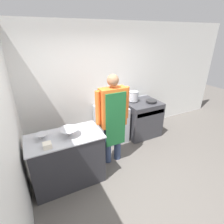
{
  "coord_description": "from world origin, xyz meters",
  "views": [
    {
      "loc": [
        -1.33,
        -1.85,
        2.44
      ],
      "look_at": [
        0.09,
        1.01,
        1.0
      ],
      "focal_mm": 28.0,
      "sensor_mm": 36.0,
      "label": 1
    }
  ],
  "objects_px": {
    "plastic_tub": "(47,145)",
    "saute_pan": "(151,101)",
    "stove": "(141,118)",
    "fridge_unit": "(111,124)",
    "mixing_bowl": "(69,132)",
    "stock_pot": "(133,96)",
    "person_cook": "(113,115)"
  },
  "relations": [
    {
      "from": "plastic_tub",
      "to": "stock_pot",
      "type": "bearing_deg",
      "value": 27.0
    },
    {
      "from": "stove",
      "to": "fridge_unit",
      "type": "relative_size",
      "value": 1.04
    },
    {
      "from": "stove",
      "to": "mixing_bowl",
      "type": "relative_size",
      "value": 3.0
    },
    {
      "from": "fridge_unit",
      "to": "plastic_tub",
      "type": "distance_m",
      "value": 1.95
    },
    {
      "from": "fridge_unit",
      "to": "mixing_bowl",
      "type": "xyz_separation_m",
      "value": [
        -1.18,
        -0.88,
        0.56
      ]
    },
    {
      "from": "plastic_tub",
      "to": "stock_pot",
      "type": "distance_m",
      "value": 2.45
    },
    {
      "from": "saute_pan",
      "to": "fridge_unit",
      "type": "bearing_deg",
      "value": 168.03
    },
    {
      "from": "fridge_unit",
      "to": "saute_pan",
      "type": "distance_m",
      "value": 1.13
    },
    {
      "from": "saute_pan",
      "to": "stove",
      "type": "bearing_deg",
      "value": 142.74
    },
    {
      "from": "stock_pot",
      "to": "saute_pan",
      "type": "height_order",
      "value": "stock_pot"
    },
    {
      "from": "stove",
      "to": "saute_pan",
      "type": "relative_size",
      "value": 3.46
    },
    {
      "from": "saute_pan",
      "to": "stock_pot",
      "type": "bearing_deg",
      "value": 144.15
    },
    {
      "from": "plastic_tub",
      "to": "saute_pan",
      "type": "bearing_deg",
      "value": 18.59
    },
    {
      "from": "mixing_bowl",
      "to": "stock_pot",
      "type": "bearing_deg",
      "value": 27.12
    },
    {
      "from": "person_cook",
      "to": "plastic_tub",
      "type": "height_order",
      "value": "person_cook"
    },
    {
      "from": "stove",
      "to": "person_cook",
      "type": "bearing_deg",
      "value": -150.82
    },
    {
      "from": "mixing_bowl",
      "to": "person_cook",
      "type": "bearing_deg",
      "value": 10.77
    },
    {
      "from": "stove",
      "to": "stock_pot",
      "type": "height_order",
      "value": "stock_pot"
    },
    {
      "from": "fridge_unit",
      "to": "person_cook",
      "type": "distance_m",
      "value": 0.99
    },
    {
      "from": "stove",
      "to": "plastic_tub",
      "type": "relative_size",
      "value": 7.6
    },
    {
      "from": "mixing_bowl",
      "to": "fridge_unit",
      "type": "bearing_deg",
      "value": 36.73
    },
    {
      "from": "fridge_unit",
      "to": "saute_pan",
      "type": "relative_size",
      "value": 3.32
    },
    {
      "from": "mixing_bowl",
      "to": "stock_pot",
      "type": "relative_size",
      "value": 1.19
    },
    {
      "from": "plastic_tub",
      "to": "stove",
      "type": "bearing_deg",
      "value": 22.49
    },
    {
      "from": "fridge_unit",
      "to": "stock_pot",
      "type": "bearing_deg",
      "value": 4.29
    },
    {
      "from": "fridge_unit",
      "to": "saute_pan",
      "type": "xyz_separation_m",
      "value": [
        0.99,
        -0.21,
        0.49
      ]
    },
    {
      "from": "stove",
      "to": "saute_pan",
      "type": "distance_m",
      "value": 0.53
    },
    {
      "from": "saute_pan",
      "to": "person_cook",
      "type": "bearing_deg",
      "value": -158.74
    },
    {
      "from": "person_cook",
      "to": "stock_pot",
      "type": "bearing_deg",
      "value": 38.88
    },
    {
      "from": "mixing_bowl",
      "to": "plastic_tub",
      "type": "height_order",
      "value": "mixing_bowl"
    },
    {
      "from": "stove",
      "to": "stock_pot",
      "type": "xyz_separation_m",
      "value": [
        -0.19,
        0.13,
        0.59
      ]
    },
    {
      "from": "fridge_unit",
      "to": "plastic_tub",
      "type": "bearing_deg",
      "value": -145.48
    }
  ]
}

